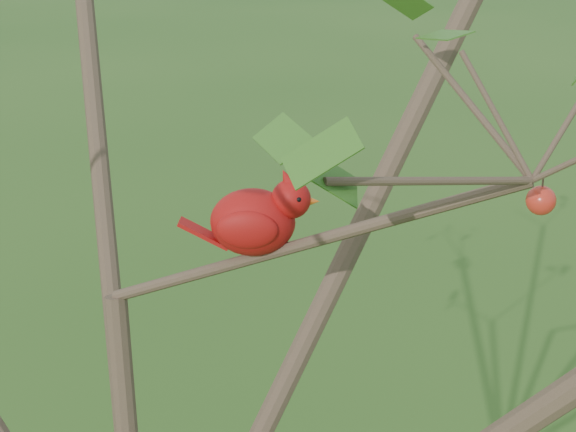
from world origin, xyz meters
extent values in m
sphere|color=red|center=(0.57, 0.11, 2.15)|extent=(0.04, 0.04, 0.04)
ellipsoid|color=#B1110F|center=(0.18, 0.08, 2.10)|extent=(0.14, 0.11, 0.10)
sphere|color=#B1110F|center=(0.23, 0.09, 2.14)|extent=(0.07, 0.07, 0.06)
cone|color=#B1110F|center=(0.23, 0.09, 2.16)|extent=(0.05, 0.04, 0.04)
cone|color=#D85914|center=(0.26, 0.10, 2.13)|extent=(0.03, 0.02, 0.02)
ellipsoid|color=black|center=(0.25, 0.09, 2.13)|extent=(0.02, 0.03, 0.03)
cube|color=#B1110F|center=(0.11, 0.07, 2.08)|extent=(0.08, 0.04, 0.04)
ellipsoid|color=#B1110F|center=(0.17, 0.12, 2.10)|extent=(0.09, 0.04, 0.06)
ellipsoid|color=#B1110F|center=(0.18, 0.04, 2.10)|extent=(0.09, 0.04, 0.06)
camera|label=1|loc=(0.48, -1.04, 2.55)|focal=55.00mm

